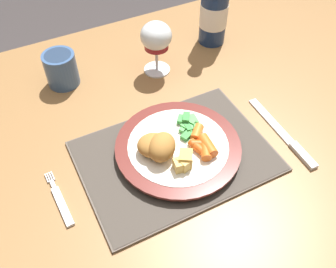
% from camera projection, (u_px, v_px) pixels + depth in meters
% --- Properties ---
extents(ground_plane, '(6.00, 6.00, 0.00)m').
position_uv_depth(ground_plane, '(161.00, 268.00, 1.35)').
color(ground_plane, '#383333').
extents(dining_table, '(1.52, 0.86, 0.74)m').
position_uv_depth(dining_table, '(158.00, 154.00, 0.86)').
color(dining_table, olive).
rests_on(dining_table, ground).
extents(placemat, '(0.37, 0.27, 0.01)m').
position_uv_depth(placemat, '(175.00, 156.00, 0.74)').
color(placemat, brown).
rests_on(placemat, dining_table).
extents(dinner_plate, '(0.25, 0.25, 0.02)m').
position_uv_depth(dinner_plate, '(178.00, 148.00, 0.74)').
color(dinner_plate, white).
rests_on(dinner_plate, placemat).
extents(breaded_croquettes, '(0.09, 0.09, 0.05)m').
position_uv_depth(breaded_croquettes, '(158.00, 146.00, 0.70)').
color(breaded_croquettes, '#A87033').
rests_on(breaded_croquettes, dinner_plate).
extents(green_beans_pile, '(0.06, 0.09, 0.02)m').
position_uv_depth(green_beans_pile, '(189.00, 126.00, 0.76)').
color(green_beans_pile, '#338438').
rests_on(green_beans_pile, dinner_plate).
extents(glazed_carrots, '(0.05, 0.09, 0.02)m').
position_uv_depth(glazed_carrots, '(203.00, 144.00, 0.72)').
color(glazed_carrots, orange).
rests_on(glazed_carrots, dinner_plate).
extents(fork, '(0.02, 0.13, 0.01)m').
position_uv_depth(fork, '(61.00, 202.00, 0.67)').
color(fork, silver).
rests_on(fork, dining_table).
extents(table_knife, '(0.02, 0.22, 0.01)m').
position_uv_depth(table_knife, '(287.00, 138.00, 0.78)').
color(table_knife, silver).
rests_on(table_knife, dining_table).
extents(wine_glass, '(0.07, 0.07, 0.13)m').
position_uv_depth(wine_glass, '(156.00, 38.00, 0.86)').
color(wine_glass, silver).
rests_on(wine_glass, dining_table).
extents(bottle, '(0.07, 0.07, 0.29)m').
position_uv_depth(bottle, '(215.00, 5.00, 0.94)').
color(bottle, navy).
rests_on(bottle, dining_table).
extents(roast_potatoes, '(0.04, 0.04, 0.03)m').
position_uv_depth(roast_potatoes, '(183.00, 162.00, 0.69)').
color(roast_potatoes, '#DBB256').
rests_on(roast_potatoes, dinner_plate).
extents(drinking_cup, '(0.07, 0.07, 0.08)m').
position_uv_depth(drinking_cup, '(61.00, 68.00, 0.87)').
color(drinking_cup, '#385684').
rests_on(drinking_cup, dining_table).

